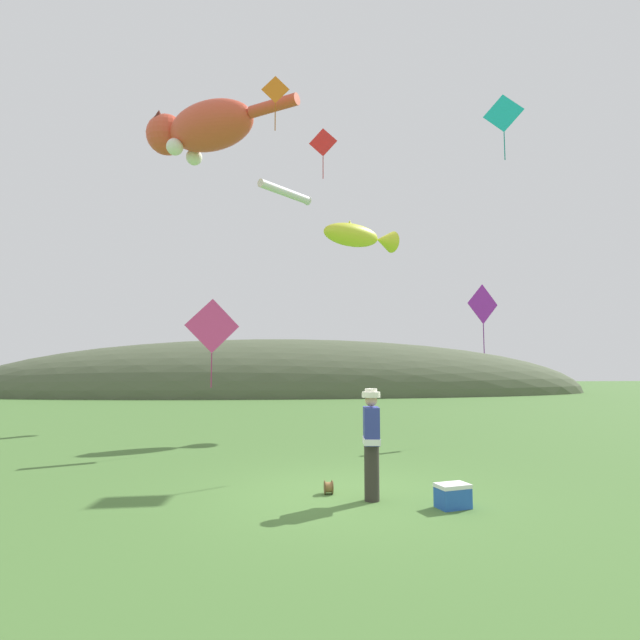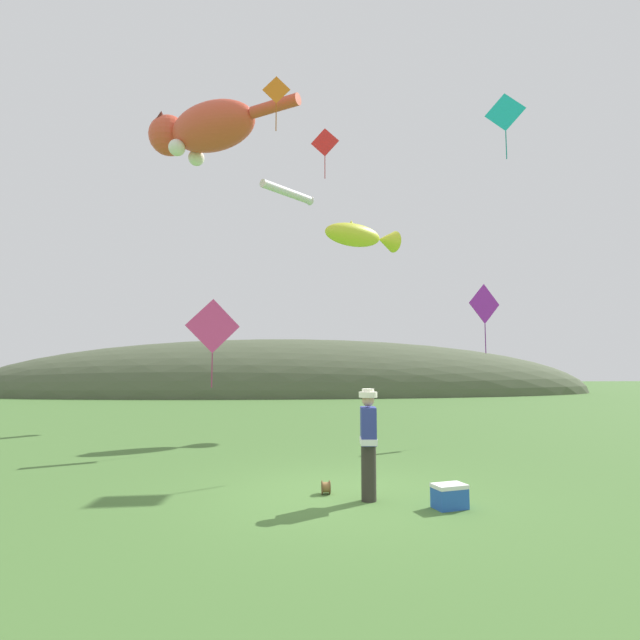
% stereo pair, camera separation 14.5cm
% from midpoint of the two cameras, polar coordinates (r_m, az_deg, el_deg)
% --- Properties ---
extents(ground_plane, '(120.00, 120.00, 0.00)m').
position_cam_midpoint_polar(ground_plane, '(8.80, 2.30, -19.37)').
color(ground_plane, '#477033').
extents(distant_hill_ridge, '(49.45, 14.47, 8.58)m').
position_cam_midpoint_polar(distant_hill_ridge, '(39.98, -4.15, -8.37)').
color(distant_hill_ridge, '#4C563D').
rests_on(distant_hill_ridge, ground).
extents(festival_attendant, '(0.31, 0.45, 1.77)m').
position_cam_midpoint_polar(festival_attendant, '(8.31, 5.39, -13.50)').
color(festival_attendant, '#332D28').
rests_on(festival_attendant, ground).
extents(kite_spool, '(0.14, 0.22, 0.22)m').
position_cam_midpoint_polar(kite_spool, '(8.84, 0.49, -18.57)').
color(kite_spool, olive).
rests_on(kite_spool, ground).
extents(picnic_cooler, '(0.55, 0.44, 0.36)m').
position_cam_midpoint_polar(picnic_cooler, '(8.26, 14.43, -18.87)').
color(picnic_cooler, blue).
rests_on(picnic_cooler, ground).
extents(kite_giant_cat, '(5.76, 4.21, 2.01)m').
position_cam_midpoint_polar(kite_giant_cat, '(20.25, -13.66, 20.42)').
color(kite_giant_cat, '#E04C33').
extents(kite_fish_windsock, '(3.08, 2.08, 0.93)m').
position_cam_midpoint_polar(kite_fish_windsock, '(18.14, 4.26, 9.53)').
color(kite_fish_windsock, yellow).
extents(kite_tube_streamer, '(2.42, 2.31, 0.44)m').
position_cam_midpoint_polar(kite_tube_streamer, '(22.42, -4.10, 14.34)').
color(kite_tube_streamer, white).
extents(kite_diamond_orange, '(0.88, 0.11, 1.79)m').
position_cam_midpoint_polar(kite_diamond_orange, '(17.22, -5.39, 24.67)').
color(kite_diamond_orange, orange).
extents(kite_diamond_red, '(1.08, 0.38, 2.04)m').
position_cam_midpoint_polar(kite_diamond_red, '(20.69, 0.14, 19.60)').
color(kite_diamond_red, red).
extents(kite_diamond_teal, '(1.06, 0.65, 2.13)m').
position_cam_midpoint_polar(kite_diamond_teal, '(17.81, 19.99, 21.27)').
color(kite_diamond_teal, '#19BFBF').
extents(kite_diamond_violet, '(1.15, 0.45, 2.13)m').
position_cam_midpoint_polar(kite_diamond_violet, '(16.09, 17.86, 1.68)').
color(kite_diamond_violet, purple).
extents(kite_diamond_pink, '(1.39, 0.43, 2.34)m').
position_cam_midpoint_polar(kite_diamond_pink, '(13.49, -12.51, -0.72)').
color(kite_diamond_pink, '#E53F8C').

